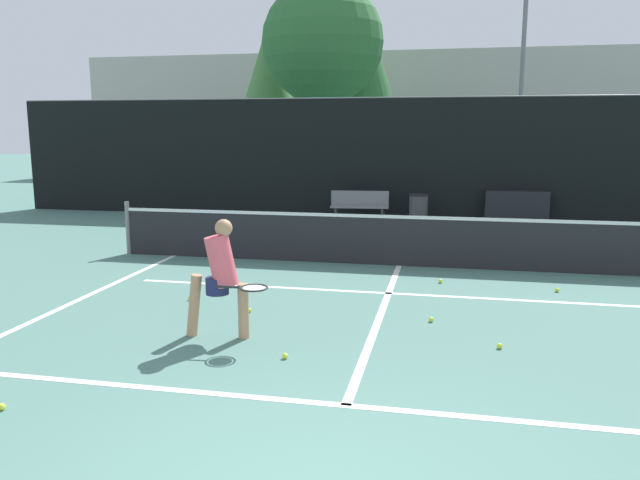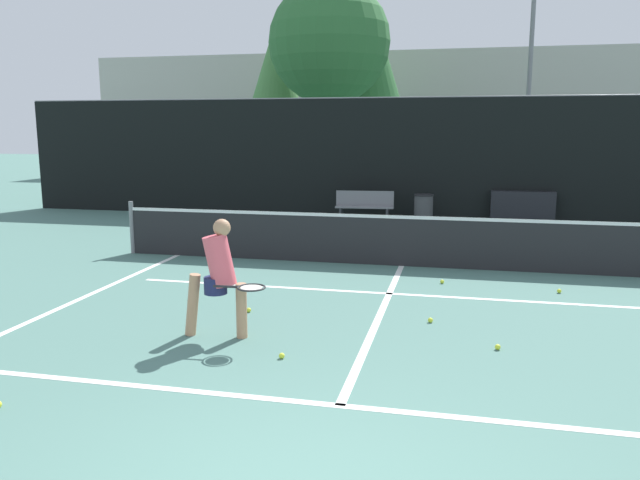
# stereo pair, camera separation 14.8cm
# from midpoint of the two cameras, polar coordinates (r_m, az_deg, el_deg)

# --- Properties ---
(court_baseline_near) EXTENTS (11.00, 0.10, 0.01)m
(court_baseline_near) POSITION_cam_midpoint_polar(r_m,az_deg,el_deg) (5.98, 1.66, -14.89)
(court_baseline_near) COLOR white
(court_baseline_near) RESTS_ON ground
(court_service_line) EXTENTS (8.25, 0.10, 0.01)m
(court_service_line) POSITION_cam_midpoint_polar(r_m,az_deg,el_deg) (9.78, 5.86, -4.86)
(court_service_line) COLOR white
(court_service_line) RESTS_ON ground
(court_center_mark) EXTENTS (0.10, 6.09, 0.01)m
(court_center_mark) POSITION_cam_midpoint_polar(r_m,az_deg,el_deg) (8.80, 5.16, -6.56)
(court_center_mark) COLOR white
(court_center_mark) RESTS_ON ground
(court_sideline_left) EXTENTS (0.10, 7.09, 0.01)m
(court_sideline_left) POSITION_cam_midpoint_polar(r_m,az_deg,el_deg) (10.31, -20.68, -4.69)
(court_sideline_left) COLOR white
(court_sideline_left) RESTS_ON ground
(net) EXTENTS (11.09, 0.09, 1.07)m
(net) POSITION_cam_midpoint_polar(r_m,az_deg,el_deg) (11.64, 6.94, 0.12)
(net) COLOR slate
(net) RESTS_ON ground
(fence_back) EXTENTS (24.00, 0.06, 3.37)m
(fence_back) POSITION_cam_midpoint_polar(r_m,az_deg,el_deg) (17.45, 8.72, 7.29)
(fence_back) COLOR black
(fence_back) RESTS_ON ground
(player_practicing) EXTENTS (1.12, 0.53, 1.47)m
(player_practicing) POSITION_cam_midpoint_polar(r_m,az_deg,el_deg) (7.65, -9.61, -3.08)
(player_practicing) COLOR tan
(player_practicing) RESTS_ON ground
(tennis_ball_scattered_0) EXTENTS (0.07, 0.07, 0.07)m
(tennis_ball_scattered_0) POSITION_cam_midpoint_polar(r_m,az_deg,el_deg) (7.64, 15.56, -9.32)
(tennis_ball_scattered_0) COLOR #D1E033
(tennis_ball_scattered_0) RESTS_ON ground
(tennis_ball_scattered_1) EXTENTS (0.07, 0.07, 0.07)m
(tennis_ball_scattered_1) POSITION_cam_midpoint_polar(r_m,az_deg,el_deg) (10.46, 20.48, -4.30)
(tennis_ball_scattered_1) COLOR #D1E033
(tennis_ball_scattered_1) RESTS_ON ground
(tennis_ball_scattered_2) EXTENTS (0.07, 0.07, 0.07)m
(tennis_ball_scattered_2) POSITION_cam_midpoint_polar(r_m,az_deg,el_deg) (8.45, 9.63, -7.19)
(tennis_ball_scattered_2) COLOR #D1E033
(tennis_ball_scattered_2) RESTS_ON ground
(tennis_ball_scattered_3) EXTENTS (0.07, 0.07, 0.07)m
(tennis_ball_scattered_3) POSITION_cam_midpoint_polar(r_m,az_deg,el_deg) (10.53, 10.57, -3.72)
(tennis_ball_scattered_3) COLOR #D1E033
(tennis_ball_scattered_3) RESTS_ON ground
(tennis_ball_scattered_4) EXTENTS (0.07, 0.07, 0.07)m
(tennis_ball_scattered_4) POSITION_cam_midpoint_polar(r_m,az_deg,el_deg) (9.56, -12.22, -5.22)
(tennis_ball_scattered_4) COLOR #D1E033
(tennis_ball_scattered_4) RESTS_ON ground
(tennis_ball_scattered_5) EXTENTS (0.07, 0.07, 0.07)m
(tennis_ball_scattered_5) POSITION_cam_midpoint_polar(r_m,az_deg,el_deg) (6.59, -27.68, -13.37)
(tennis_ball_scattered_5) COLOR #D1E033
(tennis_ball_scattered_5) RESTS_ON ground
(tennis_ball_scattered_6) EXTENTS (0.07, 0.07, 0.07)m
(tennis_ball_scattered_6) POSITION_cam_midpoint_polar(r_m,az_deg,el_deg) (8.80, -6.98, -6.40)
(tennis_ball_scattered_6) COLOR #D1E033
(tennis_ball_scattered_6) RESTS_ON ground
(tennis_ball_scattered_8) EXTENTS (0.07, 0.07, 0.07)m
(tennis_ball_scattered_8) POSITION_cam_midpoint_polar(r_m,az_deg,el_deg) (7.08, -3.83, -10.53)
(tennis_ball_scattered_8) COLOR #D1E033
(tennis_ball_scattered_8) RESTS_ON ground
(courtside_bench) EXTENTS (1.59, 0.52, 0.86)m
(courtside_bench) POSITION_cam_midpoint_polar(r_m,az_deg,el_deg) (16.85, 3.39, 3.15)
(courtside_bench) COLOR slate
(courtside_bench) RESTS_ON ground
(trash_bin) EXTENTS (0.52, 0.52, 0.81)m
(trash_bin) POSITION_cam_midpoint_polar(r_m,az_deg,el_deg) (16.77, 8.74, 2.80)
(trash_bin) COLOR #3F3F42
(trash_bin) RESTS_ON ground
(parked_car) EXTENTS (1.65, 4.65, 1.48)m
(parked_car) POSITION_cam_midpoint_polar(r_m,az_deg,el_deg) (19.52, 16.78, 4.17)
(parked_car) COLOR black
(parked_car) RESTS_ON ground
(floodlight_mast) EXTENTS (1.10, 0.24, 9.98)m
(floodlight_mast) POSITION_cam_midpoint_polar(r_m,az_deg,el_deg) (24.14, 18.05, 18.47)
(floodlight_mast) COLOR slate
(floodlight_mast) RESTS_ON ground
(tree_west) EXTENTS (2.55, 2.55, 6.80)m
(tree_west) POSITION_cam_midpoint_polar(r_m,az_deg,el_deg) (27.14, -4.93, 14.95)
(tree_west) COLOR brown
(tree_west) RESTS_ON ground
(tree_mid) EXTENTS (4.44, 4.44, 7.82)m
(tree_mid) POSITION_cam_midpoint_polar(r_m,az_deg,el_deg) (23.78, 0.07, 17.59)
(tree_mid) COLOR brown
(tree_mid) RESTS_ON ground
(tree_east) EXTENTS (3.37, 3.37, 8.98)m
(tree_east) POSITION_cam_midpoint_polar(r_m,az_deg,el_deg) (27.50, 2.97, 18.16)
(tree_east) COLOR brown
(tree_east) RESTS_ON ground
(building_far) EXTENTS (36.00, 2.40, 6.18)m
(building_far) POSITION_cam_midpoint_polar(r_m,az_deg,el_deg) (32.03, 10.25, 11.06)
(building_far) COLOR #B2ADA3
(building_far) RESTS_ON ground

